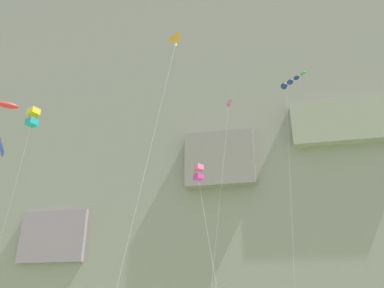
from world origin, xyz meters
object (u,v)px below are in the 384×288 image
object	(u,v)px
kite_box_low_left	(33,117)
kite_diamond_high_right	(227,121)
kite_box_upper_left	(199,173)
kite_windsock_high_left	(290,83)
kite_delta_mid_right	(176,55)

from	to	relation	value
kite_box_low_left	kite_diamond_high_right	size ratio (longest dim) A/B	1.01
kite_box_upper_left	kite_windsock_high_left	size ratio (longest dim) A/B	0.52
kite_delta_mid_right	kite_diamond_high_right	distance (m)	11.48
kite_delta_mid_right	kite_diamond_high_right	bearing A→B (deg)	73.91
kite_box_low_left	kite_box_upper_left	xyz separation A→B (m)	(21.26, -6.46, -11.00)
kite_delta_mid_right	kite_box_upper_left	size ratio (longest dim) A/B	1.68
kite_delta_mid_right	kite_box_upper_left	world-z (taller)	kite_delta_mid_right
kite_box_low_left	kite_diamond_high_right	world-z (taller)	kite_box_low_left
kite_box_low_left	kite_delta_mid_right	xyz separation A→B (m)	(19.90, -9.57, -1.07)
kite_delta_mid_right	kite_diamond_high_right	world-z (taller)	kite_diamond_high_right
kite_box_low_left	kite_box_upper_left	size ratio (longest dim) A/B	1.73
kite_delta_mid_right	kite_windsock_high_left	world-z (taller)	kite_windsock_high_left
kite_diamond_high_right	kite_windsock_high_left	world-z (taller)	kite_windsock_high_left
kite_box_upper_left	kite_diamond_high_right	size ratio (longest dim) A/B	0.58
kite_box_low_left	kite_delta_mid_right	distance (m)	22.11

